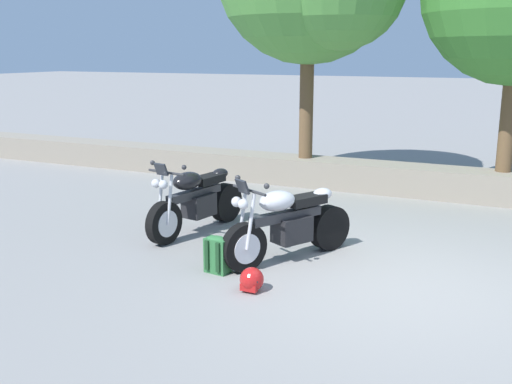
{
  "coord_description": "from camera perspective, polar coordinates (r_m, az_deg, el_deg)",
  "views": [
    {
      "loc": [
        1.07,
        -6.58,
        2.68
      ],
      "look_at": [
        -2.48,
        1.2,
        0.65
      ],
      "focal_mm": 41.61,
      "sensor_mm": 36.0,
      "label": 1
    }
  ],
  "objects": [
    {
      "name": "rider_backpack",
      "position": [
        7.39,
        -3.71,
        -5.93
      ],
      "size": [
        0.32,
        0.29,
        0.47
      ],
      "color": "#2D6B38",
      "rests_on": "ground"
    },
    {
      "name": "stone_wall",
      "position": [
        11.68,
        18.76,
        0.74
      ],
      "size": [
        36.0,
        0.8,
        0.55
      ],
      "primitive_type": "cube",
      "color": "gray",
      "rests_on": "ground"
    },
    {
      "name": "motorcycle_black_near_left",
      "position": [
        8.97,
        -5.83,
        -0.89
      ],
      "size": [
        0.71,
        2.06,
        1.18
      ],
      "color": "black",
      "rests_on": "ground"
    },
    {
      "name": "ground_plane",
      "position": [
        7.19,
        14.37,
        -8.98
      ],
      "size": [
        120.0,
        120.0,
        0.0
      ],
      "primitive_type": "plane",
      "color": "gray"
    },
    {
      "name": "motorcycle_silver_centre",
      "position": [
        7.74,
        3.03,
        -3.14
      ],
      "size": [
        1.19,
        1.88,
        1.18
      ],
      "color": "black",
      "rests_on": "ground"
    },
    {
      "name": "rider_helmet",
      "position": [
        6.85,
        -0.44,
        -8.44
      ],
      "size": [
        0.28,
        0.28,
        0.28
      ],
      "color": "#B21919",
      "rests_on": "ground"
    }
  ]
}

